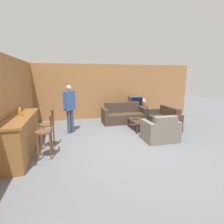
# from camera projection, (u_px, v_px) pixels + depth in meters

# --- Properties ---
(ground_plane) EXTENTS (24.00, 24.00, 0.00)m
(ground_plane) POSITION_uv_depth(u_px,v_px,m) (125.00, 146.00, 5.21)
(ground_plane) COLOR slate
(wall_back) EXTENTS (9.40, 0.08, 2.60)m
(wall_back) POSITION_uv_depth(u_px,v_px,m) (101.00, 92.00, 8.47)
(wall_back) COLOR #9E6B3D
(wall_back) RESTS_ON ground_plane
(wall_left) EXTENTS (0.08, 8.71, 2.60)m
(wall_left) POSITION_uv_depth(u_px,v_px,m) (17.00, 100.00, 5.47)
(wall_left) COLOR #9E6B3D
(wall_left) RESTS_ON ground_plane
(bar_counter) EXTENTS (0.55, 2.28, 1.05)m
(bar_counter) POSITION_uv_depth(u_px,v_px,m) (22.00, 136.00, 4.52)
(bar_counter) COLOR brown
(bar_counter) RESTS_ON ground_plane
(bar_chair_near) EXTENTS (0.41, 0.41, 1.13)m
(bar_chair_near) POSITION_uv_depth(u_px,v_px,m) (45.00, 135.00, 4.34)
(bar_chair_near) COLOR brown
(bar_chair_near) RESTS_ON ground_plane
(bar_chair_mid) EXTENTS (0.46, 0.46, 1.13)m
(bar_chair_mid) POSITION_uv_depth(u_px,v_px,m) (47.00, 127.00, 4.97)
(bar_chair_mid) COLOR brown
(bar_chair_mid) RESTS_ON ground_plane
(couch_far) EXTENTS (1.92, 0.83, 0.88)m
(couch_far) POSITION_uv_depth(u_px,v_px,m) (124.00, 115.00, 7.81)
(couch_far) COLOR #423328
(couch_far) RESTS_ON ground_plane
(armchair_near) EXTENTS (1.05, 0.79, 0.86)m
(armchair_near) POSITION_uv_depth(u_px,v_px,m) (161.00, 131.00, 5.57)
(armchair_near) COLOR #70665B
(armchair_near) RESTS_ON ground_plane
(loveseat_right) EXTENTS (0.76, 1.50, 0.84)m
(loveseat_right) POSITION_uv_depth(u_px,v_px,m) (164.00, 120.00, 7.00)
(loveseat_right) COLOR #423328
(loveseat_right) RESTS_ON ground_plane
(coffee_table) EXTENTS (0.55, 1.00, 0.38)m
(coffee_table) POSITION_uv_depth(u_px,v_px,m) (138.00, 122.00, 6.74)
(coffee_table) COLOR #472D1E
(coffee_table) RESTS_ON ground_plane
(tv_unit) EXTENTS (1.20, 0.46, 0.57)m
(tv_unit) POSITION_uv_depth(u_px,v_px,m) (135.00, 112.00, 8.72)
(tv_unit) COLOR #513823
(tv_unit) RESTS_ON ground_plane
(tv) EXTENTS (0.61, 0.42, 0.50)m
(tv) POSITION_uv_depth(u_px,v_px,m) (135.00, 101.00, 8.61)
(tv) COLOR #4C4C4C
(tv) RESTS_ON tv_unit
(bottle) EXTENTS (0.08, 0.08, 0.29)m
(bottle) POSITION_uv_depth(u_px,v_px,m) (20.00, 111.00, 4.37)
(bottle) COLOR #B27A23
(bottle) RESTS_ON bar_counter
(book_on_table) EXTENTS (0.24, 0.20, 0.02)m
(book_on_table) POSITION_uv_depth(u_px,v_px,m) (135.00, 119.00, 6.85)
(book_on_table) COLOR black
(book_on_table) RESTS_ON coffee_table
(table_lamp) EXTENTS (0.28, 0.28, 0.44)m
(table_lamp) POSITION_uv_depth(u_px,v_px,m) (144.00, 100.00, 8.71)
(table_lamp) COLOR brown
(table_lamp) RESTS_ON tv_unit
(person_by_window) EXTENTS (0.43, 0.39, 1.74)m
(person_by_window) POSITION_uv_depth(u_px,v_px,m) (70.00, 106.00, 6.24)
(person_by_window) COLOR #384260
(person_by_window) RESTS_ON ground_plane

